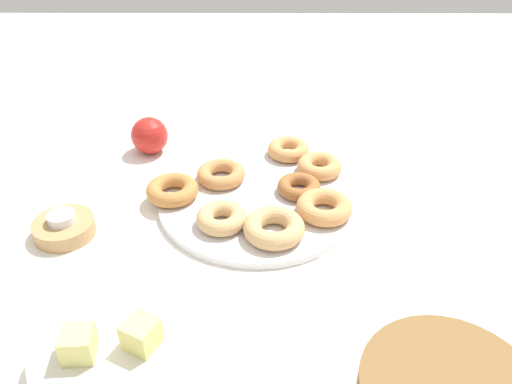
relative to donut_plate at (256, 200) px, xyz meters
name	(u,v)px	position (x,y,z in m)	size (l,w,h in m)	color
ground_plane	(256,203)	(0.00, 0.00, -0.01)	(2.40, 2.40, 0.00)	white
donut_plate	(256,200)	(0.00, 0.00, 0.00)	(0.34, 0.34, 0.01)	silver
donut_0	(297,187)	(-0.07, -0.01, 0.02)	(0.08, 0.08, 0.02)	#995B2D
donut_1	(219,174)	(0.07, -0.05, 0.02)	(0.09, 0.09, 0.03)	#C6844C
donut_2	(322,207)	(-0.11, 0.05, 0.02)	(0.09, 0.09, 0.03)	tan
donut_3	(287,149)	(-0.06, -0.14, 0.02)	(0.08, 0.08, 0.03)	tan
donut_4	(220,218)	(0.06, 0.08, 0.02)	(0.08, 0.08, 0.03)	tan
donut_5	(170,191)	(0.15, 0.00, 0.02)	(0.09, 0.09, 0.03)	#BC7A3D
donut_6	(318,166)	(-0.11, -0.08, 0.02)	(0.08, 0.08, 0.03)	tan
donut_7	(272,228)	(-0.02, 0.11, 0.02)	(0.10, 0.10, 0.03)	tan
candle_holder	(62,228)	(0.31, 0.09, 0.01)	(0.10, 0.10, 0.03)	tan
tealight	(60,218)	(0.31, 0.09, 0.03)	(0.04, 0.04, 0.01)	silver
fruit_bowl	(114,355)	(0.17, 0.34, 0.01)	(0.19, 0.19, 0.04)	silver
melon_chunk_left	(139,334)	(0.13, 0.34, 0.05)	(0.04, 0.04, 0.04)	#DBD67A
melon_chunk_right	(76,344)	(0.20, 0.35, 0.05)	(0.04, 0.04, 0.04)	#DBD67A
apple	(148,136)	(0.22, -0.18, 0.03)	(0.07, 0.07, 0.07)	red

